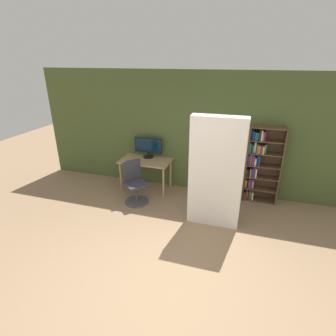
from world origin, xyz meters
TOP-DOWN VIEW (x-y plane):
  - ground_plane at (0.00, 0.00)m, footprint 16.00×16.00m
  - wall_back at (0.00, 3.09)m, footprint 8.00×0.06m
  - desk at (-1.27, 2.72)m, footprint 1.17×0.68m
  - monitor at (-1.27, 2.92)m, footprint 0.68×0.25m
  - office_chair at (-1.26, 2.07)m, footprint 0.62×0.62m
  - bookshelf at (1.24, 2.94)m, footprint 0.70×0.30m
  - mattress_near at (0.47, 1.75)m, footprint 0.95×0.26m

SIDE VIEW (x-z plane):
  - ground_plane at x=0.00m, z-range 0.00..0.00m
  - office_chair at x=-1.26m, z-range -0.09..0.82m
  - desk at x=-1.27m, z-range 0.26..0.99m
  - bookshelf at x=1.24m, z-range 0.02..1.66m
  - monitor at x=-1.27m, z-range 0.75..1.23m
  - mattress_near at x=0.47m, z-range 0.00..2.05m
  - wall_back at x=0.00m, z-range 0.00..2.70m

